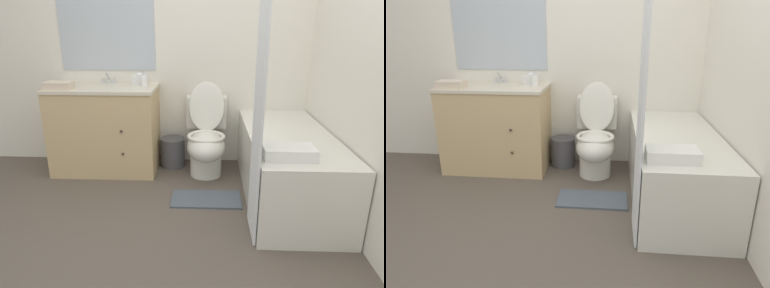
{
  "view_description": "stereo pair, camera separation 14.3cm",
  "coord_description": "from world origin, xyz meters",
  "views": [
    {
      "loc": [
        0.24,
        -1.76,
        1.38
      ],
      "look_at": [
        0.13,
        0.77,
        0.5
      ],
      "focal_mm": 32.0,
      "sensor_mm": 36.0,
      "label": 1
    },
    {
      "loc": [
        0.39,
        -1.75,
        1.38
      ],
      "look_at": [
        0.13,
        0.77,
        0.5
      ],
      "focal_mm": 32.0,
      "sensor_mm": 36.0,
      "label": 2
    }
  ],
  "objects": [
    {
      "name": "shower_curtain",
      "position": [
        0.57,
        0.35,
        0.95
      ],
      "size": [
        0.01,
        0.36,
        1.89
      ],
      "color": "white",
      "rests_on": "ground_plane"
    },
    {
      "name": "bath_towel_folded",
      "position": [
        0.78,
        0.36,
        0.6
      ],
      "size": [
        0.34,
        0.2,
        0.08
      ],
      "color": "white",
      "rests_on": "bathtub"
    },
    {
      "name": "bath_mat",
      "position": [
        0.25,
        0.8,
        0.01
      ],
      "size": [
        0.58,
        0.31,
        0.02
      ],
      "color": "#4C5660",
      "rests_on": "ground_plane"
    },
    {
      "name": "soap_dispenser",
      "position": [
        -0.36,
        1.48,
        0.9
      ],
      "size": [
        0.07,
        0.07,
        0.14
      ],
      "color": "white",
      "rests_on": "vanity_cabinet"
    },
    {
      "name": "wall_right",
      "position": [
        1.28,
        0.86,
        1.25
      ],
      "size": [
        0.05,
        2.72,
        2.5
      ],
      "color": "white",
      "rests_on": "ground_plane"
    },
    {
      "name": "toilet",
      "position": [
        0.24,
        1.37,
        0.34
      ],
      "size": [
        0.39,
        0.69,
        0.88
      ],
      "color": "silver",
      "rests_on": "ground_plane"
    },
    {
      "name": "wastebasket",
      "position": [
        -0.11,
        1.54,
        0.15
      ],
      "size": [
        0.25,
        0.25,
        0.3
      ],
      "color": "#4C4C51",
      "rests_on": "ground_plane"
    },
    {
      "name": "bathtub",
      "position": [
        0.91,
        0.93,
        0.28
      ],
      "size": [
        0.67,
        1.58,
        0.56
      ],
      "color": "silver",
      "rests_on": "ground_plane"
    },
    {
      "name": "ground_plane",
      "position": [
        0.0,
        0.0,
        0.0
      ],
      "size": [
        14.0,
        14.0,
        0.0
      ],
      "primitive_type": "plane",
      "color": "brown"
    },
    {
      "name": "sink_faucet",
      "position": [
        -0.75,
        1.65,
        0.88
      ],
      "size": [
        0.14,
        0.12,
        0.12
      ],
      "color": "silver",
      "rests_on": "vanity_cabinet"
    },
    {
      "name": "vanity_cabinet",
      "position": [
        -0.75,
        1.44,
        0.43
      ],
      "size": [
        1.02,
        0.6,
        0.84
      ],
      "color": "tan",
      "rests_on": "ground_plane"
    },
    {
      "name": "hand_towel_folded",
      "position": [
        -1.1,
        1.27,
        0.87
      ],
      "size": [
        0.24,
        0.17,
        0.07
      ],
      "color": "beige",
      "rests_on": "vanity_cabinet"
    },
    {
      "name": "wall_back",
      "position": [
        -0.01,
        1.75,
        1.25
      ],
      "size": [
        8.0,
        0.06,
        2.5
      ],
      "color": "white",
      "rests_on": "ground_plane"
    },
    {
      "name": "tissue_box",
      "position": [
        -0.42,
        1.59,
        0.89
      ],
      "size": [
        0.14,
        0.12,
        0.11
      ],
      "color": "white",
      "rests_on": "vanity_cabinet"
    }
  ]
}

